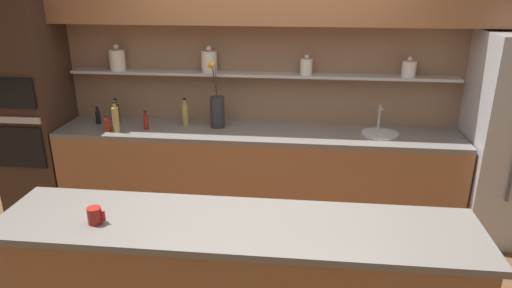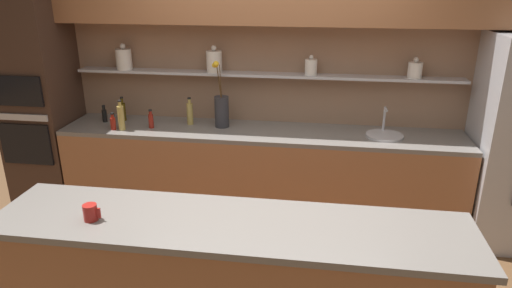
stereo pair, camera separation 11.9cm
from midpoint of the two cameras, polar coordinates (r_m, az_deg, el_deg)
The scene contains 12 objects.
back_wall_unit at distance 4.41m, azimuth 0.79°, elevation 10.64°, with size 5.20×0.44×2.60m.
back_counter_unit at distance 4.46m, azimuth -0.69°, elevation -3.92°, with size 3.78×0.62×0.92m.
oven_tower at distance 5.01m, azimuth -26.82°, elevation 4.10°, with size 0.60×0.64×2.16m.
flower_vase at distance 4.36m, azimuth -5.66°, elevation 4.32°, with size 0.14×0.16×0.64m.
sink_fixture at distance 4.31m, azimuth 14.46°, elevation 1.40°, with size 0.33×0.33×0.25m.
bottle_sauce_0 at distance 4.45m, azimuth -14.33°, elevation 2.76°, with size 0.05×0.05×0.18m.
bottle_sauce_1 at distance 4.75m, azimuth -19.82°, elevation 3.25°, with size 0.05×0.05×0.17m.
bottle_oil_2 at distance 4.74m, azimuth -17.71°, elevation 3.77°, with size 0.06×0.06×0.24m.
bottle_spirit_3 at distance 4.48m, azimuth -9.60°, elevation 3.75°, with size 0.06×0.06×0.27m.
bottle_spirit_4 at distance 4.44m, azimuth -17.86°, elevation 3.02°, with size 0.06×0.06×0.29m.
bottle_sauce_5 at distance 4.49m, azimuth -18.79°, elevation 2.33°, with size 0.05×0.05×0.16m.
coffee_mug at distance 2.69m, azimuth -20.72°, elevation -8.37°, with size 0.10×0.08×0.09m.
Camera 1 is at (0.35, -2.80, 2.30)m, focal length 32.00 mm.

